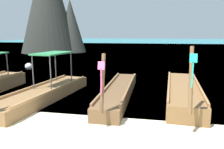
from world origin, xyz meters
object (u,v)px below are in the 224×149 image
longtail_boat_red_ribbon (45,92)px  mooring_buoy_near (29,67)px  longtail_boat_turquoise_ribbon (183,92)px  karst_rock (51,2)px  longtail_boat_pink_ribbon (119,92)px

longtail_boat_red_ribbon → mooring_buoy_near: (-5.06, 7.02, -0.03)m
longtail_boat_red_ribbon → longtail_boat_turquoise_ribbon: bearing=11.6°
longtail_boat_red_ribbon → mooring_buoy_near: size_ratio=11.54×
longtail_boat_red_ribbon → karst_rock: size_ratio=0.41×
longtail_boat_turquoise_ribbon → karst_rock: karst_rock is taller
longtail_boat_pink_ribbon → longtail_boat_turquoise_ribbon: longtail_boat_turquoise_ribbon is taller
longtail_boat_pink_ribbon → longtail_boat_red_ribbon: bearing=-163.7°
karst_rock → mooring_buoy_near: size_ratio=28.44×
longtail_boat_red_ribbon → longtail_boat_turquoise_ribbon: 6.12m
longtail_boat_pink_ribbon → longtail_boat_turquoise_ribbon: 2.87m
longtail_boat_pink_ribbon → karst_rock: (-13.87, 22.28, 7.21)m
longtail_boat_red_ribbon → karst_rock: bearing=114.8°
mooring_buoy_near → longtail_boat_red_ribbon: bearing=-54.2°
karst_rock → mooring_buoy_near: 18.58m
mooring_buoy_near → longtail_boat_turquoise_ribbon: bearing=-27.6°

